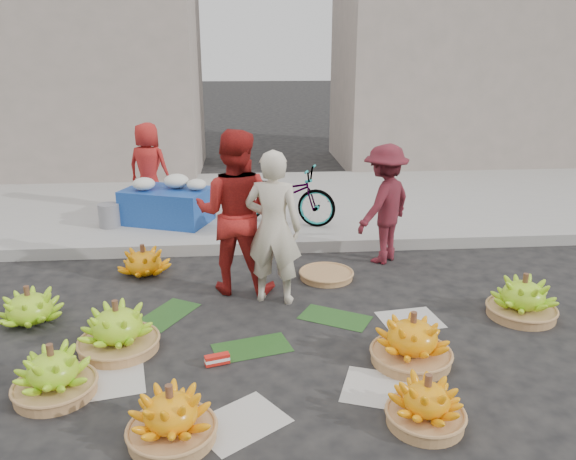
{
  "coord_description": "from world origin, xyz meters",
  "views": [
    {
      "loc": [
        -0.14,
        -4.46,
        2.45
      ],
      "look_at": [
        0.3,
        0.89,
        0.7
      ],
      "focal_mm": 35.0,
      "sensor_mm": 36.0,
      "label": 1
    }
  ],
  "objects": [
    {
      "name": "flower_vendor",
      "position": [
        -1.52,
        3.78,
        0.78
      ],
      "size": [
        0.74,
        0.61,
        1.31
      ],
      "primitive_type": "imported",
      "rotation": [
        0.0,
        0.0,
        2.8
      ],
      "color": "red",
      "rests_on": "sidewalk"
    },
    {
      "name": "building_right",
      "position": [
        4.5,
        7.7,
        2.5
      ],
      "size": [
        5.0,
        3.0,
        5.0
      ],
      "primitive_type": "cube",
      "color": "gray",
      "rests_on": "sidewalk"
    },
    {
      "name": "vendor_cream",
      "position": [
        0.14,
        0.75,
        0.77
      ],
      "size": [
        0.64,
        0.51,
        1.54
      ],
      "primitive_type": "imported",
      "rotation": [
        0.0,
        0.0,
        2.87
      ],
      "color": "beige",
      "rests_on": "ground"
    },
    {
      "name": "incense_stack",
      "position": [
        -0.39,
        -0.44,
        0.05
      ],
      "size": [
        0.21,
        0.12,
        0.08
      ],
      "primitive_type": "cube",
      "rotation": [
        0.0,
        0.0,
        0.28
      ],
      "color": "red",
      "rests_on": "ground"
    },
    {
      "name": "banana_bunch_0",
      "position": [
        -1.23,
        -0.13,
        0.2
      ],
      "size": [
        0.73,
        0.73,
        0.46
      ],
      "rotation": [
        0.0,
        0.0,
        0.31
      ],
      "color": "#9F6F42",
      "rests_on": "ground"
    },
    {
      "name": "bicycle",
      "position": [
        0.37,
        2.98,
        0.52
      ],
      "size": [
        1.05,
        1.63,
        0.81
      ],
      "primitive_type": "imported",
      "rotation": [
        0.0,
        0.0,
        1.21
      ],
      "color": "gray",
      "rests_on": "sidewalk"
    },
    {
      "name": "newspaper_scatter",
      "position": [
        0.0,
        -0.8,
        0.0
      ],
      "size": [
        3.2,
        1.8,
        0.0
      ],
      "primitive_type": null,
      "color": "beige",
      "rests_on": "ground"
    },
    {
      "name": "banana_bunch_1",
      "position": [
        -1.56,
        -0.75,
        0.17
      ],
      "size": [
        0.6,
        0.6,
        0.42
      ],
      "rotation": [
        0.0,
        0.0,
        0.21
      ],
      "color": "#9F6F42",
      "rests_on": "ground"
    },
    {
      "name": "building_left",
      "position": [
        -4.0,
        7.2,
        2.0
      ],
      "size": [
        6.0,
        3.0,
        4.0
      ],
      "primitive_type": "cube",
      "color": "gray",
      "rests_on": "sidewalk"
    },
    {
      "name": "grey_bucket",
      "position": [
        -1.97,
        3.01,
        0.28
      ],
      "size": [
        0.28,
        0.28,
        0.32
      ],
      "primitive_type": "cylinder",
      "color": "slate",
      "rests_on": "sidewalk"
    },
    {
      "name": "banana_bunch_7",
      "position": [
        -1.29,
        1.56,
        0.15
      ],
      "size": [
        0.62,
        0.62,
        0.35
      ],
      "rotation": [
        0.0,
        0.0,
        -0.11
      ],
      "color": "#FFA40C",
      "rests_on": "ground"
    },
    {
      "name": "flower_table",
      "position": [
        -1.19,
        3.16,
        0.39
      ],
      "size": [
        1.32,
        1.07,
        0.66
      ],
      "rotation": [
        0.0,
        0.0,
        -0.36
      ],
      "color": "navy",
      "rests_on": "sidewalk"
    },
    {
      "name": "banana_bunch_5",
      "position": [
        2.48,
        0.19,
        0.19
      ],
      "size": [
        0.66,
        0.66,
        0.44
      ],
      "rotation": [
        0.0,
        0.0,
        -0.24
      ],
      "color": "#9F6F42",
      "rests_on": "ground"
    },
    {
      "name": "banana_bunch_4",
      "position": [
        1.19,
        -0.52,
        0.19
      ],
      "size": [
        0.73,
        0.73,
        0.45
      ],
      "rotation": [
        0.0,
        0.0,
        0.36
      ],
      "color": "#9F6F42",
      "rests_on": "ground"
    },
    {
      "name": "ground",
      "position": [
        0.0,
        0.0,
        0.0
      ],
      "size": [
        80.0,
        80.0,
        0.0
      ],
      "primitive_type": "plane",
      "color": "black",
      "rests_on": "ground"
    },
    {
      "name": "man_striped",
      "position": [
        1.5,
        1.75,
        0.71
      ],
      "size": [
        1.02,
        1.01,
        1.41
      ],
      "primitive_type": "imported",
      "rotation": [
        0.0,
        0.0,
        3.92
      ],
      "color": "maroon",
      "rests_on": "ground"
    },
    {
      "name": "banana_bunch_6",
      "position": [
        -2.16,
        0.46,
        0.16
      ],
      "size": [
        0.69,
        0.69,
        0.36
      ],
      "rotation": [
        0.0,
        0.0,
        -0.23
      ],
      "color": "#7CC61C",
      "rests_on": "ground"
    },
    {
      "name": "vendor_red",
      "position": [
        -0.23,
        1.06,
        0.85
      ],
      "size": [
        0.94,
        0.8,
        1.7
      ],
      "primitive_type": "imported",
      "rotation": [
        0.0,
        0.0,
        2.93
      ],
      "color": "red",
      "rests_on": "ground"
    },
    {
      "name": "basket_spare",
      "position": [
        0.76,
        1.27,
        0.03
      ],
      "size": [
        0.69,
        0.69,
        0.07
      ],
      "primitive_type": "cylinder",
      "rotation": [
        0.0,
        0.0,
        0.21
      ],
      "color": "#9F6F42",
      "rests_on": "ground"
    },
    {
      "name": "curb",
      "position": [
        0.0,
        2.2,
        0.07
      ],
      "size": [
        40.0,
        0.25,
        0.15
      ],
      "primitive_type": "cube",
      "color": "gray",
      "rests_on": "ground"
    },
    {
      "name": "sidewalk",
      "position": [
        0.0,
        4.3,
        0.06
      ],
      "size": [
        40.0,
        4.0,
        0.12
      ],
      "primitive_type": "cube",
      "color": "gray",
      "rests_on": "ground"
    },
    {
      "name": "banana_leaves",
      "position": [
        -0.1,
        0.2,
        0.0
      ],
      "size": [
        2.0,
        1.0,
        0.0
      ],
      "primitive_type": null,
      "color": "#1B4517",
      "rests_on": "ground"
    },
    {
      "name": "banana_bunch_2",
      "position": [
        -0.64,
        -1.33,
        0.17
      ],
      "size": [
        0.64,
        0.64,
        0.41
      ],
      "rotation": [
        0.0,
        0.0,
        -0.36
      ],
      "color": "#9F6F42",
      "rests_on": "ground"
    },
    {
      "name": "banana_bunch_3",
      "position": [
        1.06,
        -1.31,
        0.16
      ],
      "size": [
        0.52,
        0.52,
        0.38
      ],
      "rotation": [
        0.0,
        0.0,
        0.15
      ],
      "color": "#9F6F42",
      "rests_on": "ground"
    }
  ]
}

